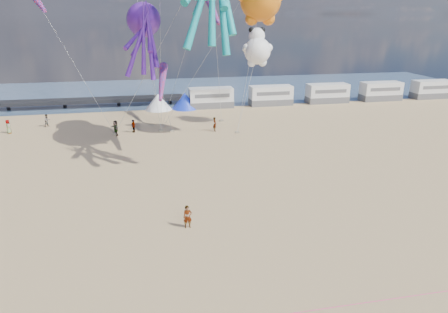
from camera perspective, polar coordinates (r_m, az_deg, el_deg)
ground at (r=24.05m, az=-0.36°, el=-14.56°), size 120.00×120.00×0.00m
water at (r=75.84m, az=-8.27°, el=9.22°), size 120.00×120.00×0.00m
motorhome_0 at (r=61.51m, az=-1.87°, el=8.39°), size 6.60×2.50×3.00m
motorhome_1 at (r=63.70m, az=6.69°, el=8.66°), size 6.60×2.50×3.00m
motorhome_2 at (r=67.18m, az=14.53°, el=8.74°), size 6.60×2.50×3.00m
motorhome_3 at (r=71.75m, az=21.49°, el=8.68°), size 6.60×2.50×3.00m
motorhome_4 at (r=77.23m, az=27.53°, el=8.52°), size 6.60×2.50×3.00m
tent_white at (r=60.82m, az=-9.39°, el=7.72°), size 4.00×4.00×2.40m
tent_blue at (r=61.07m, az=-5.60°, el=7.94°), size 4.00×4.00×2.40m
standing_person at (r=26.97m, az=-5.23°, el=-8.58°), size 0.60×0.41×1.61m
beachgoer_0 at (r=54.41m, az=-28.45°, el=3.78°), size 0.61×0.72×1.66m
beachgoer_1 at (r=55.53m, az=-23.94°, el=4.72°), size 0.92×0.91×1.61m
beachgoer_3 at (r=49.57m, az=-12.83°, el=4.28°), size 1.01×1.17×1.57m
beachgoer_4 at (r=48.66m, az=-15.22°, el=3.95°), size 0.85×1.16×1.82m
beachgoer_5 at (r=48.81m, az=-1.33°, el=4.63°), size 0.74×1.67×1.73m
sandbag_a at (r=49.19m, az=-15.31°, el=3.13°), size 0.50×0.35×0.22m
sandbag_b at (r=49.08m, az=-7.41°, el=3.64°), size 0.50×0.35×0.22m
sandbag_c at (r=48.14m, az=1.90°, el=3.48°), size 0.50×0.35×0.22m
sandbag_d at (r=53.48m, az=-0.36°, el=5.15°), size 0.50×0.35×0.22m
sandbag_e at (r=49.56m, az=-8.97°, el=3.72°), size 0.50×0.35×0.22m
kite_octopus_purple at (r=46.07m, az=-11.41°, el=18.61°), size 6.17×9.32×9.82m
kite_panda at (r=49.90m, az=4.79°, el=14.81°), size 4.25×4.05×5.46m
kite_teddy_orange at (r=43.35m, az=5.25°, el=21.36°), size 5.85×5.61×7.13m
windsock_mid at (r=49.80m, az=-1.45°, el=19.92°), size 1.16×5.99×5.96m
windsock_right at (r=41.05m, az=-8.84°, el=10.46°), size 1.70×5.67×5.60m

